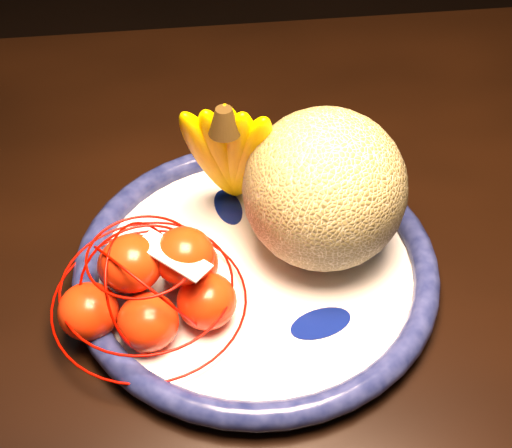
{
  "coord_description": "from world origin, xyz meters",
  "views": [
    {
      "loc": [
        0.19,
        -0.44,
        1.33
      ],
      "look_at": [
        0.19,
        0.07,
        0.82
      ],
      "focal_mm": 50.0,
      "sensor_mm": 36.0,
      "label": 1
    }
  ],
  "objects_px": {
    "cantaloupe": "(324,189)",
    "banana_bunch": "(230,150)",
    "mandarin_bag": "(152,284)",
    "fruit_bowl": "(256,267)",
    "dining_table": "(118,282)"
  },
  "relations": [
    {
      "from": "cantaloupe",
      "to": "banana_bunch",
      "type": "relative_size",
      "value": 0.9
    },
    {
      "from": "banana_bunch",
      "to": "mandarin_bag",
      "type": "xyz_separation_m",
      "value": [
        -0.07,
        -0.13,
        -0.06
      ]
    },
    {
      "from": "fruit_bowl",
      "to": "banana_bunch",
      "type": "height_order",
      "value": "banana_bunch"
    },
    {
      "from": "fruit_bowl",
      "to": "banana_bunch",
      "type": "distance_m",
      "value": 0.13
    },
    {
      "from": "fruit_bowl",
      "to": "cantaloupe",
      "type": "relative_size",
      "value": 2.31
    },
    {
      "from": "dining_table",
      "to": "banana_bunch",
      "type": "xyz_separation_m",
      "value": [
        0.14,
        0.02,
        0.19
      ]
    },
    {
      "from": "cantaloupe",
      "to": "mandarin_bag",
      "type": "xyz_separation_m",
      "value": [
        -0.17,
        -0.09,
        -0.05
      ]
    },
    {
      "from": "dining_table",
      "to": "fruit_bowl",
      "type": "xyz_separation_m",
      "value": [
        0.17,
        -0.06,
        0.09
      ]
    },
    {
      "from": "mandarin_bag",
      "to": "fruit_bowl",
      "type": "bearing_deg",
      "value": 28.27
    },
    {
      "from": "dining_table",
      "to": "fruit_bowl",
      "type": "distance_m",
      "value": 0.2
    },
    {
      "from": "cantaloupe",
      "to": "banana_bunch",
      "type": "height_order",
      "value": "banana_bunch"
    },
    {
      "from": "banana_bunch",
      "to": "mandarin_bag",
      "type": "height_order",
      "value": "banana_bunch"
    },
    {
      "from": "banana_bunch",
      "to": "mandarin_bag",
      "type": "bearing_deg",
      "value": -113.15
    },
    {
      "from": "fruit_bowl",
      "to": "banana_bunch",
      "type": "bearing_deg",
      "value": 108.5
    },
    {
      "from": "fruit_bowl",
      "to": "mandarin_bag",
      "type": "xyz_separation_m",
      "value": [
        -0.1,
        -0.05,
        0.04
      ]
    }
  ]
}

